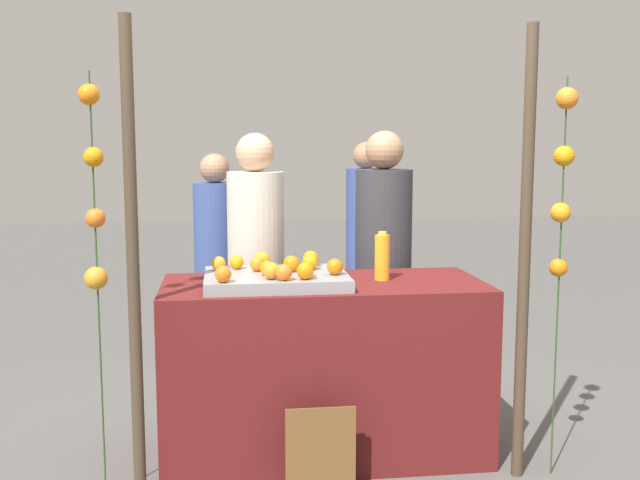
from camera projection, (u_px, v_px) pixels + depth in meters
name	position (u px, v px, depth m)	size (l,w,h in m)	color
ground_plane	(324.00, 451.00, 3.89)	(24.00, 24.00, 0.00)	#565451
stall_counter	(324.00, 368.00, 3.83)	(1.65, 0.73, 0.91)	#5B1919
orange_tray	(276.00, 279.00, 3.69)	(0.71, 0.54, 0.06)	gray
orange_0	(267.00, 268.00, 3.62)	(0.07, 0.07, 0.07)	orange
orange_1	(291.00, 264.00, 3.72)	(0.08, 0.08, 0.08)	orange
orange_2	(310.00, 262.00, 3.79)	(0.08, 0.08, 0.08)	orange
orange_3	(284.00, 272.00, 3.48)	(0.08, 0.08, 0.08)	orange
orange_4	(237.00, 262.00, 3.81)	(0.07, 0.07, 0.07)	orange
orange_5	(223.00, 274.00, 3.44)	(0.08, 0.08, 0.08)	orange
orange_6	(262.00, 260.00, 3.84)	(0.09, 0.09, 0.09)	orange
orange_7	(305.00, 271.00, 3.51)	(0.08, 0.08, 0.08)	orange
orange_8	(335.00, 267.00, 3.64)	(0.08, 0.08, 0.08)	orange
orange_9	(311.00, 258.00, 3.90)	(0.08, 0.08, 0.08)	orange
orange_10	(271.00, 271.00, 3.52)	(0.08, 0.08, 0.08)	orange
orange_11	(305.00, 270.00, 3.58)	(0.07, 0.07, 0.07)	orange
orange_12	(257.00, 264.00, 3.74)	(0.08, 0.08, 0.08)	orange
orange_13	(219.00, 263.00, 3.76)	(0.07, 0.07, 0.07)	orange
juice_bottle	(382.00, 257.00, 3.82)	(0.08, 0.08, 0.26)	orange
chalkboard_sign	(320.00, 453.00, 3.36)	(0.32, 0.03, 0.44)	brown
vendor_left	(256.00, 284.00, 4.39)	(0.34, 0.34, 1.68)	beige
vendor_right	(383.00, 281.00, 4.45)	(0.34, 0.34, 1.70)	#333338
crowd_person_0	(216.00, 269.00, 5.29)	(0.31, 0.31, 1.55)	#384C8C
crowd_person_1	(365.00, 247.00, 6.16)	(0.33, 0.33, 1.64)	#384C8C
canopy_post_left	(133.00, 266.00, 3.24)	(0.06, 0.06, 2.17)	#473828
canopy_post_right	(525.00, 258.00, 3.47)	(0.06, 0.06, 2.17)	#473828
garland_strand_left	(94.00, 201.00, 3.18)	(0.11, 0.10, 1.93)	#2D4C23
garland_strand_right	(563.00, 177.00, 3.43)	(0.11, 0.12, 1.93)	#2D4C23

